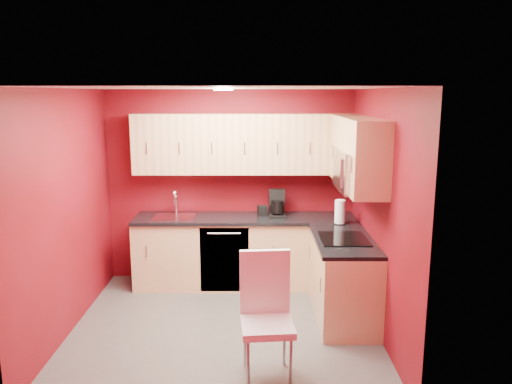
{
  "coord_description": "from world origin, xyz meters",
  "views": [
    {
      "loc": [
        0.33,
        -4.95,
        2.45
      ],
      "look_at": [
        0.34,
        0.55,
        1.36
      ],
      "focal_mm": 35.0,
      "sensor_mm": 36.0,
      "label": 1
    }
  ],
  "objects_px": {
    "napkin_holder": "(263,211)",
    "microwave": "(357,170)",
    "coffee_maker": "(277,204)",
    "sink": "(174,214)",
    "paper_towel": "(340,212)",
    "dining_chair": "(267,319)"
  },
  "relations": [
    {
      "from": "microwave",
      "to": "sink",
      "type": "height_order",
      "value": "microwave"
    },
    {
      "from": "dining_chair",
      "to": "napkin_holder",
      "type": "bearing_deg",
      "value": 85.39
    },
    {
      "from": "sink",
      "to": "napkin_holder",
      "type": "distance_m",
      "value": 1.13
    },
    {
      "from": "sink",
      "to": "napkin_holder",
      "type": "height_order",
      "value": "sink"
    },
    {
      "from": "coffee_maker",
      "to": "dining_chair",
      "type": "distance_m",
      "value": 2.23
    },
    {
      "from": "microwave",
      "to": "sink",
      "type": "bearing_deg",
      "value": 154.4
    },
    {
      "from": "sink",
      "to": "coffee_maker",
      "type": "height_order",
      "value": "sink"
    },
    {
      "from": "microwave",
      "to": "paper_towel",
      "type": "bearing_deg",
      "value": 94.41
    },
    {
      "from": "paper_towel",
      "to": "sink",
      "type": "bearing_deg",
      "value": 170.2
    },
    {
      "from": "microwave",
      "to": "napkin_holder",
      "type": "xyz_separation_m",
      "value": [
        -0.97,
        1.07,
        -0.69
      ]
    },
    {
      "from": "dining_chair",
      "to": "coffee_maker",
      "type": "bearing_deg",
      "value": 80.53
    },
    {
      "from": "paper_towel",
      "to": "dining_chair",
      "type": "xyz_separation_m",
      "value": [
        -0.91,
        -1.81,
        -0.5
      ]
    },
    {
      "from": "napkin_holder",
      "to": "paper_towel",
      "type": "height_order",
      "value": "paper_towel"
    },
    {
      "from": "napkin_holder",
      "to": "microwave",
      "type": "bearing_deg",
      "value": -47.69
    },
    {
      "from": "napkin_holder",
      "to": "coffee_maker",
      "type": "bearing_deg",
      "value": -19.19
    },
    {
      "from": "microwave",
      "to": "coffee_maker",
      "type": "distance_m",
      "value": 1.4
    },
    {
      "from": "coffee_maker",
      "to": "dining_chair",
      "type": "height_order",
      "value": "coffee_maker"
    },
    {
      "from": "microwave",
      "to": "coffee_maker",
      "type": "bearing_deg",
      "value": 128.12
    },
    {
      "from": "coffee_maker",
      "to": "paper_towel",
      "type": "distance_m",
      "value": 0.82
    },
    {
      "from": "coffee_maker",
      "to": "napkin_holder",
      "type": "relative_size",
      "value": 2.7
    },
    {
      "from": "sink",
      "to": "napkin_holder",
      "type": "xyz_separation_m",
      "value": [
        1.12,
        0.06,
        0.03
      ]
    },
    {
      "from": "dining_chair",
      "to": "microwave",
      "type": "bearing_deg",
      "value": 45.51
    }
  ]
}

